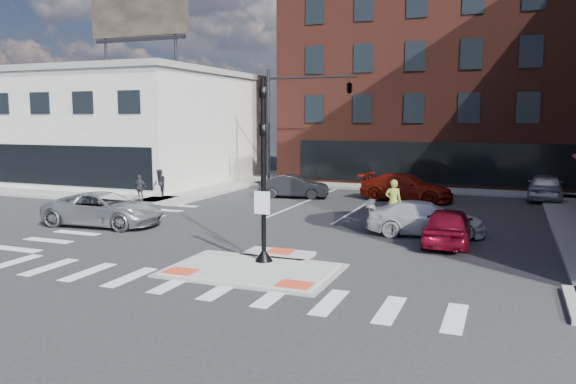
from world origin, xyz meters
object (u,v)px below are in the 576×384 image
at_px(white_pickup, 425,218).
at_px(pedestrian_a, 160,183).
at_px(silver_suv, 104,209).
at_px(pedestrian_b, 140,188).
at_px(cyclist, 393,215).
at_px(red_sedan, 448,226).
at_px(bg_car_red, 406,187).
at_px(bg_car_silver, 545,187).
at_px(bg_car_dark, 294,186).

xyz_separation_m(white_pickup, pedestrian_a, (-16.30, 4.79, 0.28)).
xyz_separation_m(silver_suv, pedestrian_b, (-2.50, 6.01, 0.15)).
xyz_separation_m(silver_suv, cyclist, (12.50, 3.01, 0.02)).
xyz_separation_m(red_sedan, white_pickup, (-1.09, 1.46, -0.03)).
bearing_deg(bg_car_red, red_sedan, -153.53).
distance_m(bg_car_silver, cyclist, 14.53).
bearing_deg(bg_car_red, bg_car_dark, 109.06).
bearing_deg(bg_car_silver, silver_suv, 43.10).
distance_m(bg_car_silver, bg_car_red, 8.29).
relative_size(silver_suv, bg_car_red, 1.00).
bearing_deg(bg_car_dark, silver_suv, 146.67).
bearing_deg(red_sedan, bg_car_red, -73.07).
xyz_separation_m(white_pickup, cyclist, (-1.30, -0.21, 0.08)).
bearing_deg(pedestrian_b, pedestrian_a, 85.23).
distance_m(white_pickup, pedestrian_b, 16.54).
relative_size(bg_car_red, pedestrian_b, 3.58).
height_order(silver_suv, white_pickup, silver_suv).
xyz_separation_m(silver_suv, pedestrian_a, (-2.50, 8.01, 0.22)).
xyz_separation_m(cyclist, pedestrian_a, (-15.00, 5.00, 0.20)).
relative_size(red_sedan, bg_car_silver, 0.89).
bearing_deg(pedestrian_b, red_sedan, -18.50).
bearing_deg(pedestrian_b, cyclist, -16.08).
distance_m(silver_suv, pedestrian_a, 8.39).
bearing_deg(bg_car_red, white_pickup, -157.00).
xyz_separation_m(red_sedan, bg_car_red, (-3.50, 10.97, 0.06)).
xyz_separation_m(bg_car_silver, cyclist, (-6.50, -13.00, -0.04)).
height_order(red_sedan, cyclist, cyclist).
height_order(white_pickup, bg_car_silver, bg_car_silver).
relative_size(bg_car_red, pedestrian_a, 3.29).
bearing_deg(pedestrian_b, white_pickup, -14.49).
relative_size(silver_suv, red_sedan, 1.27).
xyz_separation_m(white_pickup, bg_car_silver, (5.20, 12.79, 0.12)).
xyz_separation_m(silver_suv, bg_car_dark, (4.77, 11.52, -0.07)).
bearing_deg(bg_car_red, cyclist, -164.69).
relative_size(bg_car_red, cyclist, 2.36).
relative_size(bg_car_dark, bg_car_silver, 0.87).
height_order(bg_car_red, pedestrian_b, pedestrian_b).
distance_m(bg_car_dark, bg_car_silver, 14.92).
relative_size(red_sedan, cyclist, 1.86).
relative_size(bg_car_silver, pedestrian_b, 3.15).
bearing_deg(bg_car_red, silver_suv, 146.94).
height_order(cyclist, pedestrian_b, cyclist).
distance_m(red_sedan, pedestrian_b, 17.90).
xyz_separation_m(red_sedan, cyclist, (-2.39, 1.25, 0.05)).
xyz_separation_m(white_pickup, bg_car_red, (-2.41, 9.51, 0.09)).
relative_size(silver_suv, bg_car_dark, 1.30).
relative_size(silver_suv, cyclist, 2.36).
relative_size(red_sedan, white_pickup, 0.89).
height_order(white_pickup, pedestrian_b, pedestrian_b).
height_order(bg_car_red, pedestrian_a, pedestrian_a).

